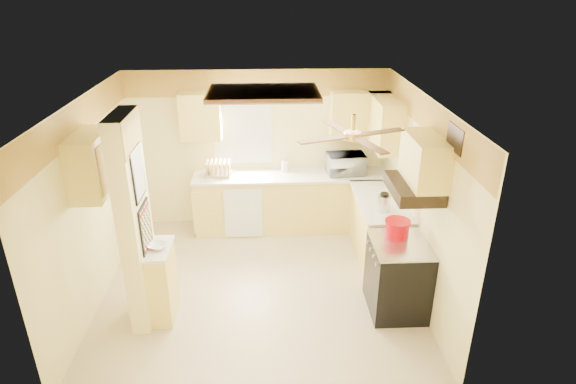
{
  "coord_description": "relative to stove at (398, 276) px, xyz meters",
  "views": [
    {
      "loc": [
        0.12,
        -5.34,
        3.75
      ],
      "look_at": [
        0.39,
        0.35,
        1.2
      ],
      "focal_mm": 30.0,
      "sensor_mm": 36.0,
      "label": 1
    }
  ],
  "objects": [
    {
      "name": "lower_cabinets_right",
      "position": [
        0.03,
        1.15,
        -0.01
      ],
      "size": [
        0.6,
        1.4,
        0.9
      ],
      "primitive_type": "cube",
      "color": "#D9C259",
      "rests_on": "floor"
    },
    {
      "name": "microwave",
      "position": [
        -0.32,
        2.14,
        0.64
      ],
      "size": [
        0.61,
        0.44,
        0.32
      ],
      "primitive_type": "imported",
      "rotation": [
        0.0,
        0.0,
        3.23
      ],
      "color": "white",
      "rests_on": "countertop_back"
    },
    {
      "name": "wall_front",
      "position": [
        -1.67,
        -1.35,
        0.79
      ],
      "size": [
        4.0,
        0.0,
        4.0
      ],
      "primitive_type": "plane",
      "rotation": [
        -1.57,
        0.0,
        0.0
      ],
      "color": "#FAEA98",
      "rests_on": "floor"
    },
    {
      "name": "window",
      "position": [
        -1.92,
        2.44,
        1.09
      ],
      "size": [
        0.92,
        0.02,
        1.02
      ],
      "color": "white",
      "rests_on": "wall_back"
    },
    {
      "name": "vent_grate",
      "position": [
        0.31,
        -0.35,
        1.84
      ],
      "size": [
        0.02,
        0.4,
        0.25
      ],
      "primitive_type": "cube",
      "color": "black",
      "rests_on": "wall_right"
    },
    {
      "name": "ceiling_light_panel",
      "position": [
        -1.57,
        1.05,
        2.0
      ],
      "size": [
        1.35,
        0.95,
        0.06
      ],
      "color": "brown",
      "rests_on": "ceiling"
    },
    {
      "name": "ledge_top",
      "position": [
        -2.8,
        0.0,
        0.46
      ],
      "size": [
        0.28,
        0.58,
        0.04
      ],
      "primitive_type": "cube",
      "color": "silver",
      "rests_on": "partition_ledge"
    },
    {
      "name": "floor",
      "position": [
        -1.67,
        0.55,
        -0.46
      ],
      "size": [
        4.0,
        4.0,
        0.0
      ],
      "primitive_type": "plane",
      "color": "#C9B18B",
      "rests_on": "ground"
    },
    {
      "name": "bowl",
      "position": [
        -2.8,
        -0.01,
        0.5
      ],
      "size": [
        0.25,
        0.25,
        0.05
      ],
      "primitive_type": "imported",
      "rotation": [
        0.0,
        0.0,
        -0.27
      ],
      "color": "white",
      "rests_on": "ledge_top"
    },
    {
      "name": "partition_ledge",
      "position": [
        -2.8,
        0.0,
        -0.01
      ],
      "size": [
        0.25,
        0.55,
        0.9
      ],
      "primitive_type": "cube",
      "color": "#D9C259",
      "rests_on": "floor"
    },
    {
      "name": "utensil_crock",
      "position": [
        -1.26,
        2.3,
        0.56
      ],
      "size": [
        0.12,
        0.12,
        0.25
      ],
      "color": "white",
      "rests_on": "countertop_back"
    },
    {
      "name": "upper_cab_over_stove",
      "position": [
        0.16,
        0.0,
        1.49
      ],
      "size": [
        0.35,
        0.76,
        0.52
      ],
      "primitive_type": "cube",
      "color": "#D9C259",
      "rests_on": "wall_right"
    },
    {
      "name": "upper_cab_right",
      "position": [
        0.16,
        1.8,
        1.39
      ],
      "size": [
        0.35,
        1.0,
        0.7
      ],
      "primitive_type": "cube",
      "color": "#D9C259",
      "rests_on": "wall_right"
    },
    {
      "name": "poster_menu",
      "position": [
        -2.91,
        0.0,
        1.39
      ],
      "size": [
        0.02,
        0.42,
        0.57
      ],
      "color": "black",
      "rests_on": "partition_column"
    },
    {
      "name": "wallpaper_border",
      "position": [
        -1.67,
        2.43,
        1.84
      ],
      "size": [
        4.0,
        0.02,
        0.4
      ],
      "primitive_type": "cube",
      "color": "#FFCA4B",
      "rests_on": "wall_back"
    },
    {
      "name": "countertop_back",
      "position": [
        -1.17,
        2.14,
        0.46
      ],
      "size": [
        3.04,
        0.64,
        0.04
      ],
      "primitive_type": "cube",
      "color": "silver",
      "rests_on": "lower_cabinets_back"
    },
    {
      "name": "dutch_oven",
      "position": [
        -0.01,
        0.19,
        0.56
      ],
      "size": [
        0.3,
        0.3,
        0.2
      ],
      "color": "#C4020C",
      "rests_on": "stove"
    },
    {
      "name": "ceiling",
      "position": [
        -1.67,
        0.55,
        2.04
      ],
      "size": [
        4.0,
        4.0,
        0.0
      ],
      "primitive_type": "plane",
      "rotation": [
        3.14,
        0.0,
        0.0
      ],
      "color": "white",
      "rests_on": "wall_back"
    },
    {
      "name": "upper_cab_back_right",
      "position": [
        -0.12,
        2.27,
        1.39
      ],
      "size": [
        0.9,
        0.35,
        0.7
      ],
      "primitive_type": "cube",
      "color": "#D9C259",
      "rests_on": "wall_back"
    },
    {
      "name": "upper_cab_back_left",
      "position": [
        -2.52,
        2.27,
        1.39
      ],
      "size": [
        0.6,
        0.35,
        0.7
      ],
      "primitive_type": "cube",
      "color": "#D9C259",
      "rests_on": "wall_back"
    },
    {
      "name": "upper_cab_left_wall",
      "position": [
        -3.49,
        0.3,
        1.39
      ],
      "size": [
        0.35,
        0.75,
        0.7
      ],
      "primitive_type": "cube",
      "color": "#D9C259",
      "rests_on": "wall_left"
    },
    {
      "name": "dishwasher_panel",
      "position": [
        -1.92,
        1.84,
        -0.03
      ],
      "size": [
        0.58,
        0.02,
        0.8
      ],
      "primitive_type": "cube",
      "color": "white",
      "rests_on": "lower_cabinets_back"
    },
    {
      "name": "kettle",
      "position": [
        -0.03,
        0.8,
        0.6
      ],
      "size": [
        0.17,
        0.17,
        0.26
      ],
      "color": "silver",
      "rests_on": "countertop_right"
    },
    {
      "name": "wall_right",
      "position": [
        0.33,
        0.55,
        0.79
      ],
      "size": [
        0.0,
        3.8,
        3.8
      ],
      "primitive_type": "plane",
      "rotation": [
        1.57,
        0.0,
        -1.57
      ],
      "color": "#FAEA98",
      "rests_on": "floor"
    },
    {
      "name": "wall_left",
      "position": [
        -3.67,
        0.55,
        0.79
      ],
      "size": [
        0.0,
        3.8,
        3.8
      ],
      "primitive_type": "plane",
      "rotation": [
        1.57,
        0.0,
        1.57
      ],
      "color": "#FAEA98",
      "rests_on": "floor"
    },
    {
      "name": "wall_back",
      "position": [
        -1.67,
        2.45,
        0.79
      ],
      "size": [
        4.0,
        0.0,
        4.0
      ],
      "primitive_type": "plane",
      "rotation": [
        1.57,
        0.0,
        0.0
      ],
      "color": "#FAEA98",
      "rests_on": "floor"
    },
    {
      "name": "range_hood",
      "position": [
        0.07,
        0.0,
        1.16
      ],
      "size": [
        0.5,
        0.76,
        0.14
      ],
      "primitive_type": "cube",
      "color": "black",
      "rests_on": "upper_cab_over_stove"
    },
    {
      "name": "stove",
      "position": [
        0.0,
        0.0,
        0.0
      ],
      "size": [
        0.68,
        0.77,
        0.92
      ],
      "color": "black",
      "rests_on": "floor"
    },
    {
      "name": "countertop_right",
      "position": [
        0.02,
        1.15,
        0.46
      ],
      "size": [
        0.64,
        1.44,
        0.04
      ],
      "primitive_type": "cube",
      "color": "silver",
      "rests_on": "lower_cabinets_right"
    },
    {
      "name": "partition_column",
      "position": [
        -3.02,
        0.0,
        0.79
      ],
      "size": [
        0.2,
        0.7,
        2.5
      ],
      "primitive_type": "cube",
      "color": "#FAEA98",
      "rests_on": "floor"
    },
    {
      "name": "ceiling_fan",
      "position": [
        -0.67,
        -0.15,
        1.83
      ],
      "size": [
        1.15,
        1.15,
        0.26
      ],
      "color": "gold",
      "rests_on": "ceiling"
    },
    {
      "name": "dish_rack",
      "position": [
        -2.3,
        2.17,
        0.56
      ],
      "size": [
        0.42,
        0.33,
        0.23
      ],
      "color": "tan",
      "rests_on": "countertop_back"
    },
    {
      "name": "poster_nashville",
      "position": [
        -2.91,
        0.0,
        0.74
      ],
      "size": [
        0.02,
        0.42,
        0.57
      ],
      "color": "black",
      "rests_on": "partition_column"
    },
    {
      "name": "lower_cabinets_back",
      "position": [
        -1.17,
        2.15,
        -0.01
      ],
      "size": [
        3.0,
        0.6,
        0.9
      ],
      "primitive_type": "cube",
      "color": "#D9C259",
      "rests_on": "floor"
    }
  ]
}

